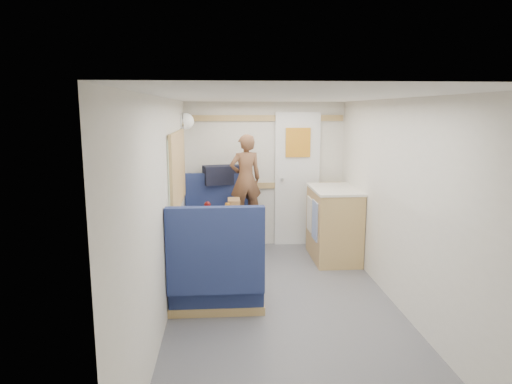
{
  "coord_description": "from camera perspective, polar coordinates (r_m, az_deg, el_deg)",
  "views": [
    {
      "loc": [
        -0.56,
        -4.02,
        1.89
      ],
      "look_at": [
        -0.22,
        0.9,
        1.0
      ],
      "focal_mm": 32.0,
      "sensor_mm": 36.0,
      "label": 1
    }
  ],
  "objects": [
    {
      "name": "oak_trim_low",
      "position": [
        6.36,
        1.12,
        0.81
      ],
      "size": [
        2.15,
        0.02,
        0.08
      ],
      "primitive_type": "cube",
      "color": "#AC854E",
      "rests_on": "wall_back"
    },
    {
      "name": "wall_back",
      "position": [
        6.35,
        1.11,
        2.17
      ],
      "size": [
        2.2,
        0.02,
        2.0
      ],
      "primitive_type": "cube",
      "color": "silver",
      "rests_on": "floor"
    },
    {
      "name": "side_window",
      "position": [
        5.08,
        -9.83,
        2.84
      ],
      "size": [
        0.04,
        1.3,
        0.72
      ],
      "primitive_type": "cube",
      "color": "#A7B59A",
      "rests_on": "wall_left"
    },
    {
      "name": "ceiling",
      "position": [
        4.06,
        4.06,
        11.75
      ],
      "size": [
        4.5,
        4.5,
        0.0
      ],
      "primitive_type": "plane",
      "rotation": [
        3.14,
        0.0,
        0.0
      ],
      "color": "silver",
      "rests_on": "wall_back"
    },
    {
      "name": "oak_trim_high",
      "position": [
        6.27,
        1.15,
        9.22
      ],
      "size": [
        2.15,
        0.02,
        0.08
      ],
      "primitive_type": "cube",
      "color": "#AC854E",
      "rests_on": "wall_back"
    },
    {
      "name": "person",
      "position": [
        5.84,
        -1.32,
        1.65
      ],
      "size": [
        0.47,
        0.37,
        1.14
      ],
      "primitive_type": "imported",
      "rotation": [
        0.0,
        0.0,
        3.39
      ],
      "color": "brown",
      "rests_on": "bench_far"
    },
    {
      "name": "wall_left",
      "position": [
        4.15,
        -11.35,
        -2.37
      ],
      "size": [
        0.02,
        4.5,
        2.0
      ],
      "primitive_type": "cube",
      "color": "silver",
      "rests_on": "floor"
    },
    {
      "name": "orange_fruit",
      "position": [
        4.92,
        -3.81,
        -2.93
      ],
      "size": [
        0.07,
        0.07,
        0.07
      ],
      "primitive_type": "sphere",
      "color": "orange",
      "rests_on": "tray"
    },
    {
      "name": "tumbler_right",
      "position": [
        5.1,
        -5.18,
        -2.49
      ],
      "size": [
        0.06,
        0.06,
        0.1
      ],
      "primitive_type": "cylinder",
      "color": "white",
      "rests_on": "dinette_table"
    },
    {
      "name": "wine_glass",
      "position": [
        5.1,
        -6.09,
        -1.67
      ],
      "size": [
        0.08,
        0.08,
        0.17
      ],
      "color": "white",
      "rests_on": "dinette_table"
    },
    {
      "name": "bench_far",
      "position": [
        6.09,
        -4.71,
        -4.93
      ],
      "size": [
        0.9,
        0.59,
        1.05
      ],
      "color": "#17194C",
      "rests_on": "floor"
    },
    {
      "name": "dome_light",
      "position": [
        5.89,
        -8.76,
        8.75
      ],
      "size": [
        0.2,
        0.2,
        0.2
      ],
      "primitive_type": "sphere",
      "color": "white",
      "rests_on": "wall_left"
    },
    {
      "name": "duffel_bag",
      "position": [
        6.2,
        -4.15,
        2.17
      ],
      "size": [
        0.57,
        0.37,
        0.25
      ],
      "primitive_type": "cube",
      "rotation": [
        0.0,
        0.0,
        0.26
      ],
      "color": "black",
      "rests_on": "ledge"
    },
    {
      "name": "cheese_block",
      "position": [
        4.78,
        -4.35,
        -3.55
      ],
      "size": [
        0.11,
        0.09,
        0.03
      ],
      "primitive_type": "cube",
      "rotation": [
        0.0,
        0.0,
        0.37
      ],
      "color": "#F5E58E",
      "rests_on": "tray"
    },
    {
      "name": "ledge",
      "position": [
        6.22,
        -4.76,
        0.85
      ],
      "size": [
        0.9,
        0.14,
        0.04
      ],
      "primitive_type": "cube",
      "color": "#AC854E",
      "rests_on": "bench_far"
    },
    {
      "name": "bench_near",
      "position": [
        4.45,
        -4.95,
        -10.77
      ],
      "size": [
        0.9,
        0.59,
        1.05
      ],
      "color": "#17194C",
      "rests_on": "floor"
    },
    {
      "name": "galley_counter",
      "position": [
        5.91,
        9.65,
        -3.86
      ],
      "size": [
        0.57,
        0.92,
        0.92
      ],
      "color": "#AC854E",
      "rests_on": "floor"
    },
    {
      "name": "beer_glass",
      "position": [
        5.37,
        -3.57,
        -1.88
      ],
      "size": [
        0.06,
        0.06,
        0.09
      ],
      "primitive_type": "cylinder",
      "color": "#965C15",
      "rests_on": "dinette_table"
    },
    {
      "name": "floor",
      "position": [
        4.47,
        3.73,
        -14.79
      ],
      "size": [
        4.5,
        4.5,
        0.0
      ],
      "primitive_type": "plane",
      "color": "#515156",
      "rests_on": "ground"
    },
    {
      "name": "dinette_table",
      "position": [
        5.19,
        -4.85,
        -4.6
      ],
      "size": [
        0.62,
        0.92,
        0.72
      ],
      "color": "white",
      "rests_on": "floor"
    },
    {
      "name": "pepper_grinder",
      "position": [
        5.2,
        -5.12,
        -2.29
      ],
      "size": [
        0.04,
        0.04,
        0.09
      ],
      "primitive_type": "cylinder",
      "color": "black",
      "rests_on": "dinette_table"
    },
    {
      "name": "tumbler_left",
      "position": [
        4.81,
        -6.27,
        -3.18
      ],
      "size": [
        0.07,
        0.07,
        0.12
      ],
      "primitive_type": "cylinder",
      "color": "white",
      "rests_on": "dinette_table"
    },
    {
      "name": "wall_right",
      "position": [
        4.44,
        18.11,
        -1.86
      ],
      "size": [
        0.02,
        4.5,
        2.0
      ],
      "primitive_type": "cube",
      "color": "silver",
      "rests_on": "floor"
    },
    {
      "name": "bread_loaf",
      "position": [
        5.51,
        -2.78,
        -1.46
      ],
      "size": [
        0.15,
        0.27,
        0.11
      ],
      "primitive_type": "cube",
      "rotation": [
        0.0,
        0.0,
        -0.0
      ],
      "color": "brown",
      "rests_on": "dinette_table"
    },
    {
      "name": "rear_door",
      "position": [
        6.38,
        5.16,
        1.92
      ],
      "size": [
        0.62,
        0.12,
        1.86
      ],
      "color": "white",
      "rests_on": "wall_back"
    },
    {
      "name": "tray",
      "position": [
        4.96,
        -3.25,
        -3.33
      ],
      "size": [
        0.29,
        0.36,
        0.02
      ],
      "primitive_type": "cube",
      "rotation": [
        0.0,
        0.0,
        0.11
      ],
      "color": "silver",
      "rests_on": "dinette_table"
    }
  ]
}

